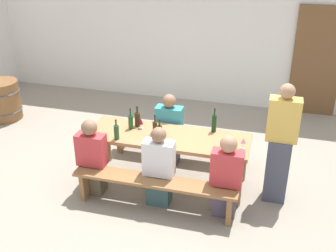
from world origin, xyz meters
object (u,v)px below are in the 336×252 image
at_px(tasting_table, 168,140).
at_px(wine_bottle_5, 214,123).
at_px(wine_glass_1, 141,121).
at_px(wine_barrel, 3,100).
at_px(wooden_door, 317,62).
at_px(seated_guest_near_0, 92,159).
at_px(wine_bottle_0, 131,121).
at_px(wine_bottle_4, 137,119).
at_px(bench_near, 154,186).
at_px(wine_bottle_2, 116,132).
at_px(wine_bottle_3, 155,128).
at_px(wine_bottle_1, 159,133).
at_px(wine_glass_0, 243,141).
at_px(seated_guest_near_1, 159,169).
at_px(seated_guest_far_0, 169,131).
at_px(seated_guest_near_2, 226,178).
at_px(bench_far, 179,138).
at_px(wine_glass_2, 151,135).
at_px(standing_host, 280,147).

height_order(tasting_table, wine_bottle_5, wine_bottle_5).
distance_m(wine_glass_1, wine_barrel, 3.42).
distance_m(wooden_door, seated_guest_near_0, 4.71).
xyz_separation_m(wine_bottle_0, wine_bottle_4, (0.06, 0.11, -0.00)).
relative_size(bench_near, wine_bottle_2, 7.47).
bearing_deg(wine_bottle_4, wine_bottle_3, -32.75).
bearing_deg(wooden_door, wine_bottle_1, -123.36).
distance_m(wine_glass_0, seated_guest_near_1, 1.16).
distance_m(wine_bottle_5, wine_glass_1, 1.05).
bearing_deg(wine_bottle_4, seated_guest_near_0, -120.58).
relative_size(wine_bottle_3, wine_bottle_4, 1.00).
bearing_deg(seated_guest_far_0, wine_bottle_5, 72.08).
distance_m(seated_guest_near_2, wine_barrel, 4.87).
bearing_deg(seated_guest_far_0, bench_far, 140.29).
xyz_separation_m(wine_bottle_0, seated_guest_near_0, (-0.36, -0.60, -0.33)).
bearing_deg(wooden_door, wine_glass_2, -124.09).
relative_size(wine_bottle_3, seated_guest_near_1, 0.27).
relative_size(tasting_table, wine_bottle_5, 6.35).
distance_m(bench_far, seated_guest_far_0, 0.27).
bearing_deg(wine_glass_2, wine_bottle_3, 92.31).
distance_m(tasting_table, wine_glass_0, 1.07).
height_order(wine_bottle_2, wine_glass_1, wine_bottle_2).
xyz_separation_m(wine_bottle_1, wine_glass_0, (1.12, 0.09, -0.01)).
relative_size(seated_guest_far_0, wine_barrel, 1.54).
xyz_separation_m(bench_far, wine_barrel, (-3.61, 0.59, 0.01)).
distance_m(wine_glass_2, seated_guest_near_0, 0.87).
distance_m(bench_near, bench_far, 1.36).
xyz_separation_m(wine_bottle_2, seated_guest_near_1, (0.67, -0.25, -0.33)).
relative_size(wine_bottle_5, seated_guest_near_2, 0.32).
relative_size(wooden_door, seated_guest_near_2, 1.85).
height_order(seated_guest_near_0, seated_guest_near_1, seated_guest_near_1).
bearing_deg(wine_bottle_0, wine_glass_1, 16.54).
height_order(wine_bottle_5, wine_glass_1, wine_bottle_5).
distance_m(wine_bottle_0, seated_guest_near_2, 1.63).
distance_m(wine_glass_0, wine_barrel, 4.89).
bearing_deg(wine_glass_0, standing_host, 9.29).
relative_size(wooden_door, seated_guest_near_1, 1.86).
bearing_deg(wine_glass_1, seated_guest_near_0, -127.59).
bearing_deg(wine_bottle_4, seated_guest_near_1, -53.14).
bearing_deg(standing_host, wine_bottle_5, -19.37).
bearing_deg(wine_bottle_0, wine_bottle_2, -102.78).
bearing_deg(seated_guest_near_0, wooden_door, -39.95).
height_order(tasting_table, wine_bottle_3, wine_bottle_3).
height_order(wine_bottle_3, wine_glass_2, wine_bottle_3).
relative_size(wine_bottle_0, wine_glass_0, 1.93).
relative_size(wine_bottle_1, seated_guest_near_0, 0.30).
height_order(wine_bottle_0, seated_guest_near_1, seated_guest_near_1).
relative_size(wine_bottle_3, wine_bottle_5, 0.86).
distance_m(wine_bottle_2, wine_bottle_4, 0.48).
distance_m(wine_glass_2, seated_guest_far_0, 0.85).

